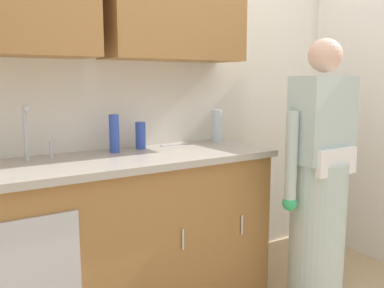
# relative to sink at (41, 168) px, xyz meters

# --- Properties ---
(kitchen_wall_with_uppers) EXTENTS (4.80, 0.44, 2.70)m
(kitchen_wall_with_uppers) POSITION_rel_sink_xyz_m (0.80, 0.29, 0.55)
(kitchen_wall_with_uppers) COLOR silver
(kitchen_wall_with_uppers) RESTS_ON ground
(closet_door_panel) EXTENTS (0.04, 1.10, 2.10)m
(closet_door_panel) POSITION_rel_sink_xyz_m (2.39, -0.31, 0.12)
(closet_door_panel) COLOR silver
(closet_door_panel) RESTS_ON ground
(counter_cabinet) EXTENTS (1.90, 0.62, 0.90)m
(counter_cabinet) POSITION_rel_sink_xyz_m (0.38, -0.01, -0.48)
(counter_cabinet) COLOR #9E6B38
(counter_cabinet) RESTS_ON ground
(countertop) EXTENTS (1.96, 0.66, 0.04)m
(countertop) POSITION_rel_sink_xyz_m (0.39, -0.01, -0.01)
(countertop) COLOR #A8A093
(countertop) RESTS_ON counter_cabinet
(sink) EXTENTS (0.50, 0.36, 0.35)m
(sink) POSITION_rel_sink_xyz_m (0.00, 0.00, 0.00)
(sink) COLOR #B7BABF
(sink) RESTS_ON counter_cabinet
(person_at_sink) EXTENTS (0.55, 0.34, 1.62)m
(person_at_sink) POSITION_rel_sink_xyz_m (1.53, -0.54, -0.23)
(person_at_sink) COLOR white
(person_at_sink) RESTS_ON ground
(bottle_water_tall) EXTENTS (0.06, 0.06, 0.23)m
(bottle_water_tall) POSITION_rel_sink_xyz_m (0.46, 0.14, 0.13)
(bottle_water_tall) COLOR #334CB2
(bottle_water_tall) RESTS_ON countertop
(bottle_water_short) EXTENTS (0.07, 0.07, 0.17)m
(bottle_water_short) POSITION_rel_sink_xyz_m (0.66, 0.18, 0.10)
(bottle_water_short) COLOR #334CB2
(bottle_water_short) RESTS_ON countertop
(bottle_cleaner_spray) EXTENTS (0.07, 0.07, 0.23)m
(bottle_cleaner_spray) POSITION_rel_sink_xyz_m (1.26, 0.17, 0.13)
(bottle_cleaner_spray) COLOR silver
(bottle_cleaner_spray) RESTS_ON countertop
(knife_on_counter) EXTENTS (0.24, 0.03, 0.01)m
(knife_on_counter) POSITION_rel_sink_xyz_m (0.94, 0.19, 0.02)
(knife_on_counter) COLOR silver
(knife_on_counter) RESTS_ON countertop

